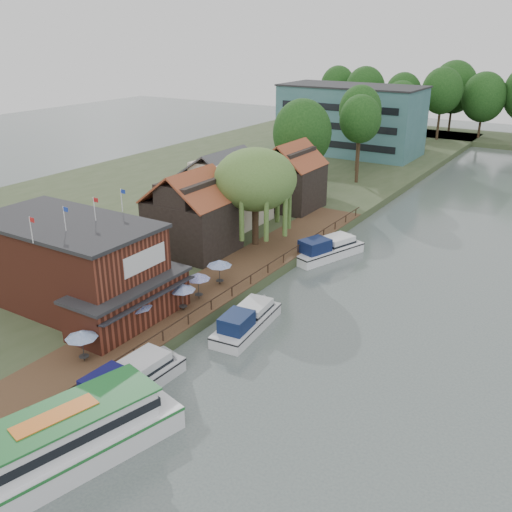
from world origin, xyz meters
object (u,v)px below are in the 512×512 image
Objects in this scene: hotel_block at (351,119)px; umbrella_3 at (198,286)px; cruiser_1 at (247,318)px; swan at (66,428)px; pub at (86,268)px; willow at (255,198)px; umbrella_0 at (83,346)px; cottage_c at (291,176)px; umbrella_4 at (220,272)px; umbrella_1 at (137,315)px; cruiser_2 at (327,247)px; tour_boat at (45,447)px; cruiser_0 at (129,378)px; cottage_a at (192,212)px; umbrella_2 at (183,297)px; cottage_b at (224,187)px.

hotel_block is 10.69× the size of umbrella_3.
cruiser_1 is 16.41m from swan.
willow is (3.50, 20.00, 1.56)m from pub.
umbrella_0 is 12.91m from cruiser_1.
cottage_c is at bearing 106.86° from cruiser_1.
umbrella_3 is (3.05, -13.87, -3.93)m from willow.
umbrella_4 is (6.37, 9.45, -2.36)m from pub.
willow reaches higher than cottage_c.
umbrella_1 is 8.58m from cruiser_1.
cottage_c is 35.19m from umbrella_1.
willow is (3.50, -14.00, 0.96)m from cottage_c.
pub is 20.36m from willow.
tour_boat is at bearing -69.16° from cruiser_2.
cruiser_0 is 0.62× the size of tour_boat.
hotel_block reaches higher than umbrella_4.
hotel_block reaches higher than cruiser_2.
cottage_c is 3.57× the size of umbrella_1.
cruiser_2 is (7.04, 3.13, -5.02)m from willow.
cottage_a reaches higher than umbrella_4.
willow is at bearing 101.48° from umbrella_2.
hotel_block reaches higher than swan.
cruiser_0 is (3.64, -15.41, -1.12)m from umbrella_4.
umbrella_2 is at bearing 77.01° from umbrella_1.
cottage_a is at bearing 93.81° from pub.
cottage_c reaches higher than umbrella_2.
umbrella_3 is 5.63m from cruiser_1.
umbrella_4 is at bearing 98.74° from swan.
cottage_a reaches higher than swan.
umbrella_4 reaches higher than swan.
cottage_b is at bearing 123.70° from umbrella_4.
cottage_b is 0.62× the size of tour_boat.
umbrella_2 is 14.97m from swan.
willow is 17.13m from umbrella_2.
hotel_block reaches higher than cruiser_1.
cottage_b reaches higher than umbrella_2.
umbrella_4 is at bearing -76.86° from hotel_block.
cruiser_0 is at bearing 0.80° from umbrella_0.
hotel_block is at bearing 102.64° from umbrella_3.
willow is at bearing 114.18° from cruiser_1.
cottage_c is 41.40m from cruiser_0.
cottage_b is 9.07m from willow.
hotel_block is 68.95m from cruiser_1.
cruiser_2 is (18.54, -47.87, -5.96)m from hotel_block.
umbrella_4 is 5.40× the size of swan.
tour_boat is (11.48, -13.75, -2.95)m from pub.
umbrella_3 is 0.26× the size of cruiser_1.
cruiser_0 is 5.07m from swan.
umbrella_4 reaches higher than cruiser_1.
cottage_c is at bearing -77.80° from hotel_block.
cottage_b is 21.82× the size of swan.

